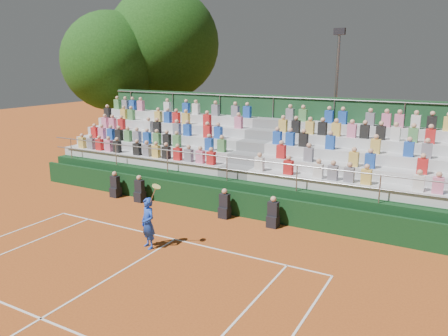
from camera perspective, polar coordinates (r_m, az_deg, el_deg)
The scene contains 8 objects.
ground at distance 15.35m, azimuth -6.44°, elevation -9.26°, with size 90.00×90.00×0.00m, color #AA4E1C.
courtside_wall at distance 17.70m, azimuth -0.47°, elevation -4.29°, with size 20.00×0.15×1.00m, color black.
line_officials at distance 18.12m, azimuth -5.38°, elevation -4.01°, with size 8.11×0.40×1.19m.
grandstand at distance 20.32m, azimuth 4.02°, elevation -0.24°, with size 20.00×5.20×4.40m.
tennis_player at distance 14.52m, azimuth -9.89°, elevation -7.09°, with size 0.90×0.62×2.22m.
tree_west at distance 30.16m, azimuth -14.54°, elevation 13.32°, with size 6.36×6.36×9.21m.
tree_east at distance 31.11m, azimuth -7.91°, elevation 15.75°, with size 7.52×7.52×10.95m.
floodlight_mast at distance 25.20m, azimuth 14.44°, elevation 9.99°, with size 0.60×0.25×7.74m.
Camera 1 is at (8.31, -11.46, 5.94)m, focal length 35.00 mm.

